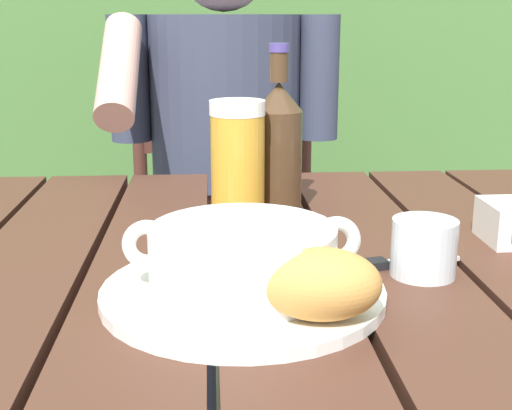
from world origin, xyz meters
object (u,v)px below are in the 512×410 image
at_px(soup_bowl, 243,256).
at_px(water_glass_small, 424,248).
at_px(beer_bottle, 278,146).
at_px(person_eating, 225,163).
at_px(serving_plate, 243,292).
at_px(chair_near_diner, 225,256).
at_px(bread_roll, 321,284).
at_px(table_knife, 383,264).
at_px(beer_glass, 238,164).

height_order(soup_bowl, water_glass_small, soup_bowl).
bearing_deg(beer_bottle, soup_bowl, -101.97).
distance_m(person_eating, serving_plate, 0.82).
bearing_deg(chair_near_diner, bread_roll, -86.72).
bearing_deg(beer_bottle, bread_roll, -89.93).
bearing_deg(serving_plate, beer_bottle, 78.03).
height_order(beer_bottle, water_glass_small, beer_bottle).
height_order(chair_near_diner, serving_plate, chair_near_diner).
height_order(person_eating, bread_roll, person_eating).
distance_m(soup_bowl, beer_bottle, 0.32).
distance_m(soup_bowl, table_knife, 0.19).
distance_m(chair_near_diner, water_glass_small, 1.04).
xyz_separation_m(beer_bottle, water_glass_small, (0.13, -0.26, -0.07)).
relative_size(person_eating, beer_bottle, 5.22).
bearing_deg(bread_roll, water_glass_small, 43.87).
bearing_deg(person_eating, beer_glass, -89.45).
bearing_deg(person_eating, bread_roll, -85.82).
bearing_deg(beer_glass, beer_bottle, 40.62).
bearing_deg(person_eating, serving_plate, -90.06).
height_order(person_eating, soup_bowl, person_eating).
xyz_separation_m(chair_near_diner, water_glass_small, (0.20, -0.96, 0.34)).
relative_size(chair_near_diner, serving_plate, 3.13).
relative_size(soup_bowl, table_knife, 1.52).
bearing_deg(soup_bowl, beer_glass, 88.65).
height_order(person_eating, serving_plate, person_eating).
height_order(serving_plate, soup_bowl, soup_bowl).
xyz_separation_m(beer_glass, table_knife, (0.16, -0.18, -0.08)).
relative_size(person_eating, water_glass_small, 17.54).
relative_size(chair_near_diner, soup_bowl, 3.79).
distance_m(chair_near_diner, beer_bottle, 0.82).
height_order(beer_bottle, table_knife, beer_bottle).
relative_size(chair_near_diner, bread_roll, 7.57).
bearing_deg(person_eating, table_knife, -77.58).
bearing_deg(beer_glass, soup_bowl, -91.35).
bearing_deg(soup_bowl, bread_roll, -49.40).
relative_size(serving_plate, table_knife, 1.84).
distance_m(serving_plate, bread_roll, 0.11).
distance_m(person_eating, beer_glass, 0.57).
xyz_separation_m(person_eating, serving_plate, (-0.00, -0.82, 0.04)).
xyz_separation_m(person_eating, beer_bottle, (0.06, -0.51, 0.13)).
relative_size(person_eating, bread_roll, 10.56).
height_order(soup_bowl, bread_roll, soup_bowl).
bearing_deg(water_glass_small, chair_near_diner, 101.55).
height_order(beer_glass, table_knife, beer_glass).
relative_size(beer_glass, water_glass_small, 2.37).
distance_m(water_glass_small, table_knife, 0.05).
height_order(water_glass_small, table_knife, water_glass_small).
height_order(chair_near_diner, beer_bottle, beer_bottle).
distance_m(person_eating, beer_bottle, 0.53).
bearing_deg(beer_bottle, water_glass_small, -62.43).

